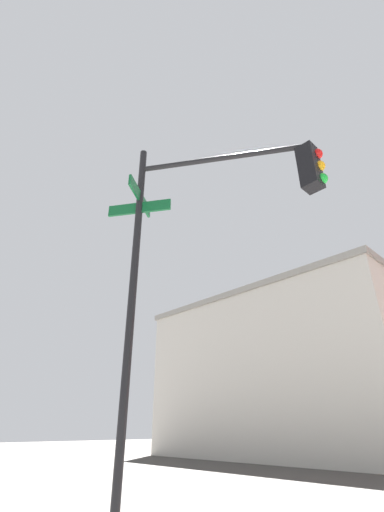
% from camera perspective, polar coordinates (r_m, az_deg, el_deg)
% --- Properties ---
extents(traffic_signal_near, '(3.01, 2.21, 6.37)m').
position_cam_1_polar(traffic_signal_near, '(5.48, 3.36, 4.08)').
color(traffic_signal_near, black).
rests_on(traffic_signal_near, ground_plane).
extents(building_stucco, '(17.90, 22.23, 10.43)m').
position_cam_1_polar(building_stucco, '(32.48, 20.98, -18.54)').
color(building_stucco, '#BCB7AD').
rests_on(building_stucco, ground_plane).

